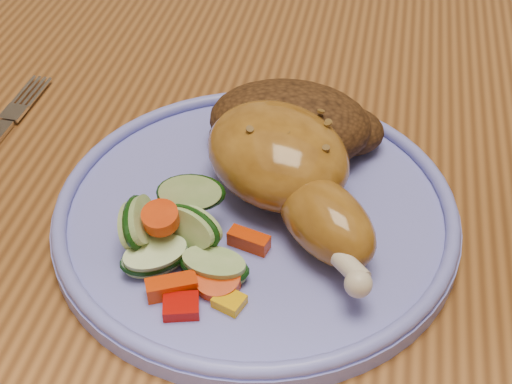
% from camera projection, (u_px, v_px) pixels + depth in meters
% --- Properties ---
extents(dining_table, '(0.90, 1.40, 0.75)m').
position_uv_depth(dining_table, '(333.00, 230.00, 0.60)').
color(dining_table, brown).
rests_on(dining_table, ground).
extents(chair_far, '(0.42, 0.42, 0.91)m').
position_uv_depth(chair_far, '(368.00, 43.00, 1.18)').
color(chair_far, '#4C2D16').
rests_on(chair_far, ground).
extents(plate, '(0.28, 0.28, 0.01)m').
position_uv_depth(plate, '(256.00, 215.00, 0.49)').
color(plate, '#7075DB').
rests_on(plate, dining_table).
extents(plate_rim, '(0.27, 0.27, 0.01)m').
position_uv_depth(plate_rim, '(256.00, 203.00, 0.48)').
color(plate_rim, '#7075DB').
rests_on(plate_rim, plate).
extents(chicken_leg, '(0.15, 0.18, 0.06)m').
position_uv_depth(chicken_leg, '(288.00, 170.00, 0.47)').
color(chicken_leg, '#996420').
rests_on(chicken_leg, plate).
extents(rice_pilaf, '(0.13, 0.09, 0.05)m').
position_uv_depth(rice_pilaf, '(293.00, 125.00, 0.52)').
color(rice_pilaf, '#422610').
rests_on(rice_pilaf, plate).
extents(vegetable_pile, '(0.10, 0.10, 0.05)m').
position_uv_depth(vegetable_pile, '(177.00, 236.00, 0.44)').
color(vegetable_pile, '#A50A05').
rests_on(vegetable_pile, plate).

